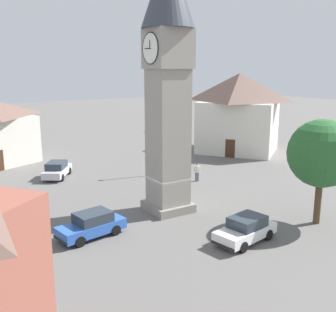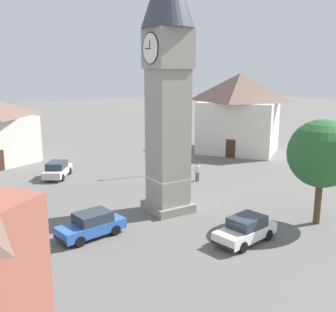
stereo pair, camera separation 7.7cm
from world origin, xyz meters
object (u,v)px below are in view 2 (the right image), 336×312
object	(u,v)px
clock_tower	(168,61)
car_white_side	(91,225)
car_blue_kerb	(57,169)
car_silver_kerb	(246,229)
building_corner_back	(239,112)
pedestrian	(197,170)
lamp_post	(146,145)
tree	(322,154)

from	to	relation	value
clock_tower	car_white_side	size ratio (longest dim) A/B	4.13
car_blue_kerb	car_silver_kerb	size ratio (longest dim) A/B	1.00
building_corner_back	pedestrian	bearing A→B (deg)	123.81
car_white_side	lamp_post	size ratio (longest dim) A/B	0.98
clock_tower	car_blue_kerb	bearing A→B (deg)	17.84
car_white_side	building_corner_back	bearing A→B (deg)	-59.61
car_blue_kerb	car_white_side	bearing A→B (deg)	171.34
clock_tower	lamp_post	world-z (taller)	clock_tower
lamp_post	pedestrian	bearing A→B (deg)	-142.04
car_blue_kerb	pedestrian	bearing A→B (deg)	-127.52
clock_tower	tree	world-z (taller)	clock_tower
clock_tower	building_corner_back	distance (m)	23.09
car_blue_kerb	tree	size ratio (longest dim) A/B	0.63
car_white_side	car_blue_kerb	bearing A→B (deg)	-8.66
car_white_side	car_silver_kerb	bearing A→B (deg)	-126.35
clock_tower	lamp_post	distance (m)	12.06
clock_tower	tree	bearing A→B (deg)	-135.73
car_white_side	tree	world-z (taller)	tree
car_blue_kerb	pedestrian	distance (m)	13.11
car_silver_kerb	pedestrian	xyz separation A→B (m)	(11.87, -5.12, 0.25)
car_silver_kerb	pedestrian	size ratio (longest dim) A/B	2.58
building_corner_back	clock_tower	bearing A→B (deg)	125.54
lamp_post	car_blue_kerb	bearing A→B (deg)	61.20
clock_tower	car_blue_kerb	size ratio (longest dim) A/B	4.12
car_silver_kerb	building_corner_back	distance (m)	26.57
car_blue_kerb	tree	world-z (taller)	tree
car_blue_kerb	building_corner_back	size ratio (longest dim) A/B	0.37
tree	building_corner_back	distance (m)	23.14
clock_tower	building_corner_back	size ratio (longest dim) A/B	1.50
car_white_side	building_corner_back	world-z (taller)	building_corner_back
clock_tower	car_white_side	bearing A→B (deg)	102.43
lamp_post	car_white_side	bearing A→B (deg)	137.49
building_corner_back	lamp_post	size ratio (longest dim) A/B	2.68
car_blue_kerb	car_white_side	size ratio (longest dim) A/B	1.00
car_blue_kerb	lamp_post	world-z (taller)	lamp_post
car_blue_kerb	car_silver_kerb	distance (m)	20.55
car_blue_kerb	tree	bearing A→B (deg)	-150.91
building_corner_back	lamp_post	distance (m)	15.73
car_white_side	building_corner_back	distance (m)	28.78
pedestrian	lamp_post	xyz separation A→B (m)	(3.97, 3.10, 2.03)
car_silver_kerb	building_corner_back	world-z (taller)	building_corner_back
car_silver_kerb	tree	xyz separation A→B (m)	(-0.37, -5.98, 3.96)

